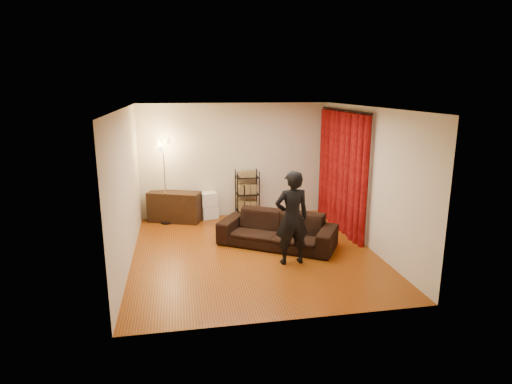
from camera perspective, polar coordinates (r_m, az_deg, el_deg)
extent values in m
plane|color=#8C430E|center=(8.23, -0.31, -7.99)|extent=(5.00, 5.00, 0.00)
plane|color=white|center=(7.65, -0.34, 11.15)|extent=(5.00, 5.00, 0.00)
plane|color=beige|center=(10.25, -2.78, 4.23)|extent=(5.00, 0.00, 5.00)
plane|color=beige|center=(5.47, 4.29, -4.40)|extent=(5.00, 0.00, 5.00)
plane|color=beige|center=(7.76, -16.90, 0.52)|extent=(0.00, 5.00, 5.00)
plane|color=beige|center=(8.50, 14.78, 1.79)|extent=(0.00, 5.00, 5.00)
cylinder|color=black|center=(9.33, 11.75, 10.62)|extent=(0.04, 2.65, 0.04)
imported|color=black|center=(8.43, 2.83, -5.06)|extent=(2.39, 1.94, 0.66)
imported|color=black|center=(7.49, 4.80, -3.43)|extent=(0.64, 0.45, 1.68)
cube|color=black|center=(10.11, -10.79, -1.95)|extent=(1.28, 0.85, 0.70)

